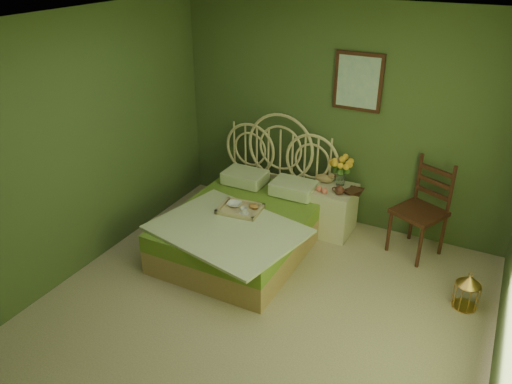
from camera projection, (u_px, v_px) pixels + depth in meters
The scene contains 13 objects.
floor at pixel (249, 325), 4.54m from camera, with size 4.50×4.50×0.00m, color beige.
ceiling at pixel (247, 29), 3.37m from camera, with size 4.50×4.50×0.00m, color silver.
wall_back at pixel (341, 118), 5.74m from camera, with size 4.00×4.00×0.00m, color #465B2F.
wall_left at pixel (65, 154), 4.78m from camera, with size 4.50×4.50×0.00m, color #465B2F.
wall_art at pixel (358, 82), 5.44m from camera, with size 0.54×0.04×0.64m.
bed at pixel (246, 223), 5.60m from camera, with size 1.66×2.10×1.30m.
nightstand at pixel (332, 204), 5.87m from camera, with size 0.52×0.52×1.00m.
chair at pixel (422, 202), 5.41m from camera, with size 0.63×0.63×1.07m.
birdcage at pixel (467, 292), 4.70m from camera, with size 0.23×0.23×0.35m.
book_lower at pixel (348, 190), 5.70m from camera, with size 0.17×0.22×0.02m, color #381E0F.
book_upper at pixel (348, 188), 5.69m from camera, with size 0.15×0.20×0.02m, color #472819.
cereal_bowl at pixel (234, 204), 5.51m from camera, with size 0.16×0.16×0.04m, color white.
coffee_cup at pixel (244, 211), 5.34m from camera, with size 0.08×0.08×0.07m, color white.
Camera 1 is at (1.67, -3.08, 3.14)m, focal length 35.00 mm.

